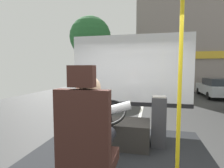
% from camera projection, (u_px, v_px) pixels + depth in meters
% --- Properties ---
extents(ground, '(18.00, 44.00, 0.06)m').
position_uv_depth(ground, '(144.00, 101.00, 10.79)').
color(ground, '#353535').
extents(driver_seat, '(0.48, 0.48, 1.27)m').
position_uv_depth(driver_seat, '(87.00, 147.00, 1.60)').
color(driver_seat, black).
rests_on(driver_seat, bus_floor).
extents(bus_driver, '(0.75, 0.57, 0.77)m').
position_uv_depth(bus_driver, '(91.00, 126.00, 1.70)').
color(bus_driver, black).
rests_on(bus_driver, driver_seat).
extents(steering_console, '(1.10, 0.99, 0.80)m').
position_uv_depth(steering_console, '(115.00, 132.00, 2.86)').
color(steering_console, '#282623').
rests_on(steering_console, bus_floor).
extents(handrail_pole, '(0.04, 0.04, 2.14)m').
position_uv_depth(handrail_pole, '(180.00, 84.00, 1.93)').
color(handrail_pole, yellow).
rests_on(handrail_pole, bus_floor).
extents(fare_box, '(0.23, 0.21, 0.82)m').
position_uv_depth(fare_box, '(159.00, 121.00, 2.80)').
color(fare_box, '#333338').
rests_on(fare_box, bus_floor).
extents(windshield_panel, '(2.50, 0.08, 1.48)m').
position_uv_depth(windshield_panel, '(130.00, 78.00, 3.67)').
color(windshield_panel, silver).
extents(street_tree, '(3.16, 3.16, 5.96)m').
position_uv_depth(street_tree, '(90.00, 38.00, 13.47)').
color(street_tree, '#4C3828').
rests_on(street_tree, ground).
extents(shop_building, '(12.59, 4.77, 8.95)m').
position_uv_depth(shop_building, '(205.00, 42.00, 16.54)').
color(shop_building, gray).
rests_on(shop_building, ground).
extents(parked_car_silver, '(1.91, 3.98, 1.32)m').
position_uv_depth(parked_car_silver, '(217.00, 87.00, 12.05)').
color(parked_car_silver, silver).
rests_on(parked_car_silver, ground).
extents(parked_car_charcoal, '(1.97, 4.25, 1.28)m').
position_uv_depth(parked_car_charcoal, '(200.00, 82.00, 16.94)').
color(parked_car_charcoal, '#474C51').
rests_on(parked_car_charcoal, ground).
extents(parked_car_blue, '(1.87, 3.87, 1.30)m').
position_uv_depth(parked_car_blue, '(191.00, 80.00, 21.69)').
color(parked_car_blue, navy).
rests_on(parked_car_blue, ground).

